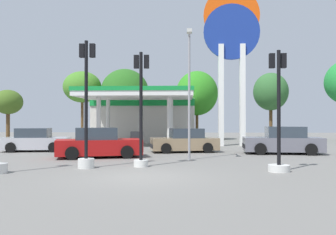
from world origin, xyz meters
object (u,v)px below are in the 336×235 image
(station_pole_sign, at_px, (232,44))
(traffic_signal_2, at_px, (141,118))
(car_0, at_px, (283,141))
(car_2, at_px, (36,141))
(tree_0, at_px, (8,102))
(car_1, at_px, (185,141))
(tree_1, at_px, (82,87))
(tree_4, at_px, (271,92))
(tree_3, at_px, (197,93))
(traffic_signal_1, at_px, (86,123))
(car_3, at_px, (99,144))
(tree_2, at_px, (125,92))
(corner_streetlamp, at_px, (189,83))
(traffic_signal_0, at_px, (279,130))

(station_pole_sign, relative_size, traffic_signal_2, 2.50)
(car_0, distance_m, car_2, 15.28)
(car_0, height_order, tree_0, tree_0)
(car_1, distance_m, tree_1, 17.91)
(car_1, distance_m, tree_4, 18.15)
(tree_0, xyz_separation_m, tree_3, (20.12, -2.00, 0.75))
(traffic_signal_1, relative_size, tree_4, 0.77)
(car_3, distance_m, traffic_signal_2, 4.74)
(car_3, height_order, tree_2, tree_2)
(traffic_signal_2, relative_size, tree_2, 0.69)
(tree_0, relative_size, corner_streetlamp, 0.83)
(car_3, height_order, traffic_signal_2, traffic_signal_2)
(car_2, relative_size, tree_3, 0.63)
(car_1, xyz_separation_m, tree_2, (-6.01, 13.42, 4.11))
(tree_1, bearing_deg, car_1, -52.94)
(station_pole_sign, distance_m, tree_1, 16.42)
(traffic_signal_2, bearing_deg, corner_streetlamp, 50.49)
(traffic_signal_0, xyz_separation_m, tree_4, (5.14, 23.61, 3.28))
(traffic_signal_0, height_order, traffic_signal_2, traffic_signal_2)
(tree_0, bearing_deg, car_3, -52.69)
(tree_0, distance_m, tree_3, 20.23)
(car_3, height_order, tree_1, tree_1)
(car_1, height_order, tree_2, tree_2)
(traffic_signal_2, distance_m, tree_0, 28.36)
(tree_1, distance_m, tree_4, 19.29)
(traffic_signal_1, height_order, corner_streetlamp, corner_streetlamp)
(tree_2, xyz_separation_m, tree_3, (7.18, 0.03, -0.15))
(car_3, relative_size, tree_2, 0.68)
(car_0, bearing_deg, tree_0, 146.69)
(car_1, distance_m, traffic_signal_0, 9.12)
(traffic_signal_2, relative_size, corner_streetlamp, 0.78)
(tree_0, distance_m, tree_1, 8.81)
(car_1, height_order, tree_3, tree_3)
(corner_streetlamp, bearing_deg, traffic_signal_2, -129.51)
(station_pole_sign, relative_size, tree_0, 2.34)
(car_2, bearing_deg, tree_0, 121.75)
(traffic_signal_0, bearing_deg, traffic_signal_2, 167.45)
(station_pole_sign, distance_m, tree_3, 8.80)
(tree_0, bearing_deg, traffic_signal_0, -46.41)
(car_0, distance_m, traffic_signal_2, 9.96)
(traffic_signal_0, height_order, tree_1, tree_1)
(car_3, distance_m, tree_1, 18.79)
(station_pole_sign, relative_size, car_3, 2.56)
(traffic_signal_1, xyz_separation_m, tree_3, (5.20, 21.11, 2.76))
(tree_1, bearing_deg, traffic_signal_0, -57.50)
(corner_streetlamp, bearing_deg, car_1, 93.14)
(traffic_signal_0, height_order, corner_streetlamp, corner_streetlamp)
(car_1, bearing_deg, tree_0, 140.82)
(tree_1, distance_m, tree_2, 4.46)
(tree_0, height_order, tree_3, tree_3)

